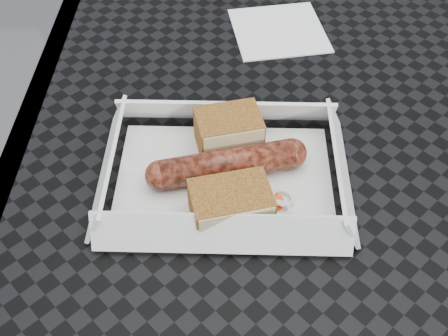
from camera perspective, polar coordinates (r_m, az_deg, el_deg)
patio_table at (r=0.74m, az=12.60°, el=2.26°), size 0.80×0.80×0.74m
food_tray at (r=0.58m, az=0.02°, el=-1.12°), size 0.22×0.15×0.00m
bratwurst at (r=0.57m, az=0.33°, el=0.40°), size 0.16×0.07×0.03m
bread_near at (r=0.60m, az=0.48°, el=3.74°), size 0.08×0.06×0.04m
bread_far at (r=0.53m, az=0.69°, el=-3.75°), size 0.08×0.07×0.04m
veg_garnish at (r=0.56m, az=5.14°, el=-3.76°), size 0.03×0.03×0.00m
napkin at (r=0.79m, az=5.58°, el=13.74°), size 0.14×0.14×0.00m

